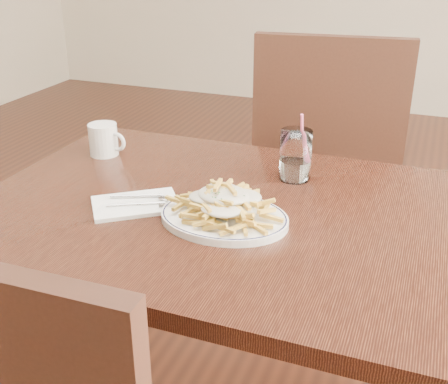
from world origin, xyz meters
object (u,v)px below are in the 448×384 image
at_px(table, 238,239).
at_px(coffee_mug, 104,140).
at_px(loaded_fries, 224,200).
at_px(water_glass, 295,158).
at_px(fries_plate, 224,218).
at_px(chair_far, 327,162).

bearing_deg(table, coffee_mug, 158.22).
xyz_separation_m(loaded_fries, coffee_mug, (-0.45, 0.25, -0.01)).
distance_m(water_glass, coffee_mug, 0.54).
bearing_deg(water_glass, fries_plate, -106.48).
xyz_separation_m(chair_far, water_glass, (0.02, -0.54, 0.22)).
bearing_deg(loaded_fries, water_glass, 73.52).
bearing_deg(chair_far, coffee_mug, -132.48).
height_order(chair_far, fries_plate, chair_far).
relative_size(table, coffee_mug, 10.73).
bearing_deg(chair_far, table, -94.63).
xyz_separation_m(fries_plate, coffee_mug, (-0.45, 0.25, 0.03)).
bearing_deg(fries_plate, table, 84.69).
bearing_deg(loaded_fries, table, 84.69).
relative_size(table, water_glass, 6.95).
bearing_deg(fries_plate, coffee_mug, 150.61).
distance_m(fries_plate, water_glass, 0.29).
xyz_separation_m(chair_far, loaded_fries, (-0.07, -0.82, 0.21)).
relative_size(loaded_fries, coffee_mug, 2.31).
bearing_deg(loaded_fries, chair_far, 85.31).
relative_size(fries_plate, coffee_mug, 3.06).
bearing_deg(coffee_mug, fries_plate, -29.39).
xyz_separation_m(water_glass, coffee_mug, (-0.54, -0.02, -0.01)).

